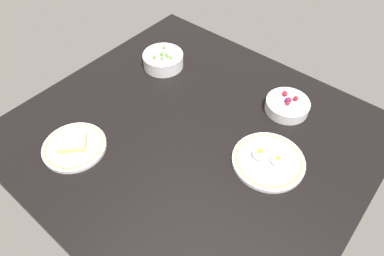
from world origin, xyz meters
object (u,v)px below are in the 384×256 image
(plate_eggs, at_px, (268,160))
(bowl_peas, at_px, (163,59))
(bowl_berries, at_px, (287,105))
(plate_sandwich, at_px, (74,146))

(plate_eggs, bearing_deg, bowl_peas, -14.22)
(plate_eggs, xyz_separation_m, bowl_berries, (0.07, -0.24, 0.01))
(bowl_peas, distance_m, plate_sandwich, 0.50)
(plate_eggs, height_order, plate_sandwich, plate_eggs)
(plate_sandwich, xyz_separation_m, bowl_berries, (-0.44, -0.59, 0.01))
(bowl_peas, bearing_deg, bowl_berries, -169.51)
(bowl_peas, distance_m, bowl_berries, 0.52)
(bowl_peas, xyz_separation_m, bowl_berries, (-0.51, -0.09, -0.01))
(bowl_peas, bearing_deg, plate_sandwich, 98.26)
(plate_eggs, bearing_deg, plate_sandwich, 34.59)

